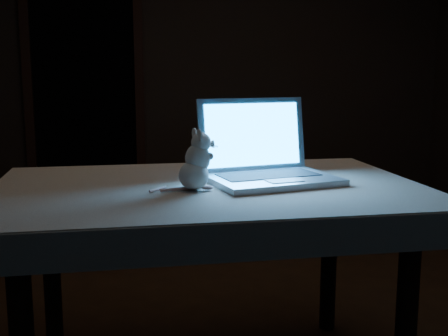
{
  "coord_description": "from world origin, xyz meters",
  "views": [
    {
      "loc": [
        -0.53,
        -2.73,
        1.27
      ],
      "look_at": [
        -0.25,
        -0.62,
        0.9
      ],
      "focal_mm": 45.0,
      "sensor_mm": 36.0,
      "label": 1
    }
  ],
  "objects": [
    {
      "name": "table",
      "position": [
        -0.31,
        -0.59,
        0.41
      ],
      "size": [
        1.58,
        1.06,
        0.82
      ],
      "primitive_type": null,
      "rotation": [
        0.0,
        0.0,
        0.05
      ],
      "color": "black",
      "rests_on": "floor"
    },
    {
      "name": "plush_mouse",
      "position": [
        -0.37,
        -0.68,
        0.95
      ],
      "size": [
        0.18,
        0.18,
        0.23
      ],
      "primitive_type": null,
      "rotation": [
        0.0,
        0.0,
        -0.08
      ],
      "color": "silver",
      "rests_on": "tablecloth"
    },
    {
      "name": "tablecloth",
      "position": [
        -0.24,
        -0.61,
        0.77
      ],
      "size": [
        1.78,
        1.29,
        0.12
      ],
      "primitive_type": null,
      "rotation": [
        0.0,
        0.0,
        0.12
      ],
      "color": "beige",
      "rests_on": "table"
    },
    {
      "name": "laptop",
      "position": [
        -0.05,
        -0.59,
        1.0
      ],
      "size": [
        0.58,
        0.53,
        0.33
      ],
      "primitive_type": null,
      "rotation": [
        0.0,
        0.0,
        0.25
      ],
      "color": "#ADADB1",
      "rests_on": "tablecloth"
    },
    {
      "name": "floor",
      "position": [
        0.0,
        0.0,
        0.0
      ],
      "size": [
        5.0,
        5.0,
        0.0
      ],
      "primitive_type": "plane",
      "color": "black",
      "rests_on": "ground"
    },
    {
      "name": "back_wall",
      "position": [
        0.0,
        2.5,
        1.3
      ],
      "size": [
        4.5,
        0.04,
        2.6
      ],
      "primitive_type": "cube",
      "color": "black",
      "rests_on": "ground"
    },
    {
      "name": "doorway",
      "position": [
        -1.1,
        2.5,
        1.06
      ],
      "size": [
        1.06,
        0.36,
        2.13
      ],
      "primitive_type": null,
      "color": "black",
      "rests_on": "back_wall"
    }
  ]
}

